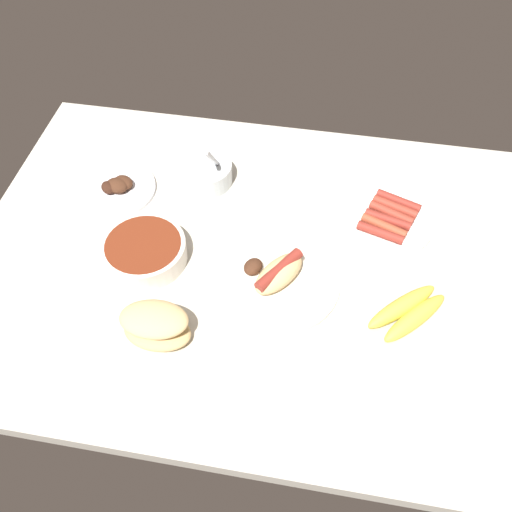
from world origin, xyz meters
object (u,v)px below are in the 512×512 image
Objects in this scene: plate_sausages at (389,219)px; bread_stack at (156,325)px; plate_hotdog_assembled at (278,278)px; banana_bunch at (408,312)px; bowl_chili at (144,251)px; plate_grilled_meat at (115,188)px; bowl_coleslaw at (205,172)px.

bread_stack is at bearing -138.94° from plate_sausages.
banana_bunch is at bearing -8.65° from plate_hotdog_assembled.
banana_bunch is 1.23× the size of bread_stack.
plate_hotdog_assembled is 28.80cm from bowl_chili.
plate_hotdog_assembled is 26.77cm from bread_stack.
bread_stack reaches higher than plate_grilled_meat.
plate_hotdog_assembled is at bearing -136.61° from plate_sausages.
bowl_coleslaw reaches higher than plate_grilled_meat.
plate_grilled_meat is 22.81cm from bowl_chili.
plate_sausages is 25.44cm from banana_bunch.
banana_bunch is 49.18cm from bread_stack.
plate_sausages is at bearing -7.80° from bowl_coleslaw.
bowl_coleslaw is at bearing 128.72° from plate_hotdog_assembled.
plate_hotdog_assembled is at bearing -25.47° from plate_grilled_meat.
plate_grilled_meat is at bearing -179.03° from plate_sausages.
bread_stack is at bearing -60.23° from plate_grilled_meat.
plate_hotdog_assembled is 46.31cm from plate_grilled_meat.
bowl_chili reaches higher than plate_sausages.
plate_grilled_meat is 72.48cm from banana_bunch.
plate_sausages is at bearing 41.06° from bread_stack.
bowl_chili is 55.61cm from banana_bunch.
plate_hotdog_assembled reaches higher than banana_bunch.
bowl_chili is at bearing -54.96° from plate_grilled_meat.
bowl_coleslaw is (20.16, 7.09, 1.88)cm from plate_grilled_meat.
bread_stack is (0.72, -43.59, 0.68)cm from bowl_coleslaw.
plate_sausages is at bearing 43.39° from plate_hotdog_assembled.
bowl_coleslaw reaches higher than bread_stack.
bowl_coleslaw reaches higher than bowl_chili.
banana_bunch is at bearing 14.78° from bread_stack.
banana_bunch is at bearing -5.51° from bowl_chili.
banana_bunch is at bearing -19.30° from plate_grilled_meat.
plate_hotdog_assembled is at bearing -51.28° from bowl_coleslaw.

